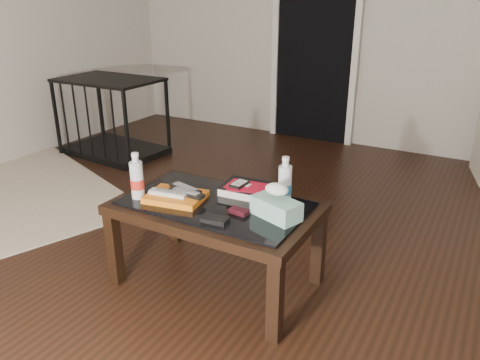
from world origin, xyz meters
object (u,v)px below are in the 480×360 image
object	(u,v)px
water_bottle_left	(137,176)
tissue_box	(276,208)
textbook	(247,189)
water_bottle_right	(285,180)
pet_crate	(114,130)
coffee_table	(216,214)

from	to	relation	value
water_bottle_left	tissue_box	bearing A→B (deg)	11.27
textbook	tissue_box	size ratio (longest dim) A/B	1.09
water_bottle_right	textbook	bearing A→B (deg)	178.12
pet_crate	tissue_box	size ratio (longest dim) A/B	4.10
coffee_table	textbook	size ratio (longest dim) A/B	4.00
coffee_table	water_bottle_left	distance (m)	0.44
tissue_box	water_bottle_right	bearing A→B (deg)	120.69
coffee_table	pet_crate	size ratio (longest dim) A/B	1.06
water_bottle_left	water_bottle_right	xyz separation A→B (m)	(0.67, 0.31, 0.00)
coffee_table	tissue_box	xyz separation A→B (m)	(0.33, -0.00, 0.11)
coffee_table	tissue_box	size ratio (longest dim) A/B	4.35
pet_crate	water_bottle_left	world-z (taller)	pet_crate
textbook	water_bottle_right	distance (m)	0.24
tissue_box	textbook	bearing A→B (deg)	163.94
water_bottle_right	tissue_box	distance (m)	0.19
coffee_table	water_bottle_left	xyz separation A→B (m)	(-0.37, -0.14, 0.18)
water_bottle_left	water_bottle_right	bearing A→B (deg)	24.81
tissue_box	coffee_table	bearing A→B (deg)	-161.28
pet_crate	tissue_box	world-z (taller)	pet_crate
coffee_table	pet_crate	bearing A→B (deg)	145.90
coffee_table	water_bottle_right	world-z (taller)	water_bottle_right
pet_crate	textbook	world-z (taller)	pet_crate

